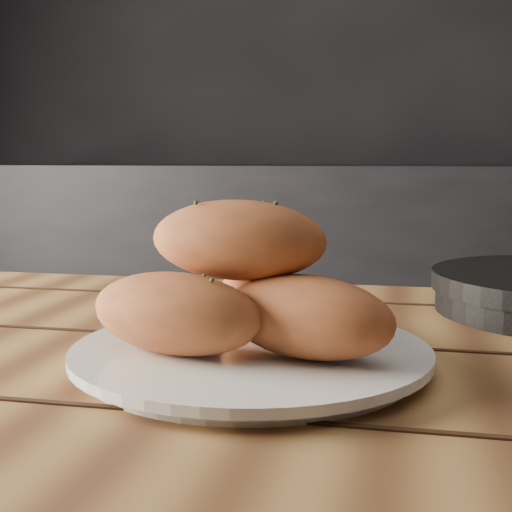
% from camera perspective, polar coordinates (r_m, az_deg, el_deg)
% --- Properties ---
extents(back_wall, '(4.00, 0.04, 2.70)m').
position_cam_1_polar(back_wall, '(2.50, 16.36, 17.44)').
color(back_wall, black).
rests_on(back_wall, ground).
extents(counter, '(2.80, 0.60, 0.90)m').
position_cam_1_polar(counter, '(2.21, 16.01, -4.75)').
color(counter, black).
rests_on(counter, ground).
extents(table, '(1.51, 0.84, 0.75)m').
position_cam_1_polar(table, '(0.61, 14.19, -19.05)').
color(table, olive).
rests_on(table, ground).
extents(plate, '(0.30, 0.30, 0.02)m').
position_cam_1_polar(plate, '(0.59, -0.41, -8.00)').
color(plate, white).
rests_on(plate, table).
extents(bread_rolls, '(0.26, 0.22, 0.12)m').
position_cam_1_polar(bread_rolls, '(0.58, -1.00, -2.82)').
color(bread_rolls, '#B15B31').
rests_on(bread_rolls, plate).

